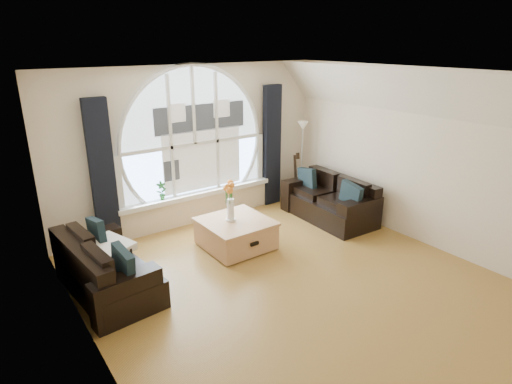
% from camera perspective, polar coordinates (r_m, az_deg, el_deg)
% --- Properties ---
extents(ground, '(5.00, 5.50, 0.01)m').
position_cam_1_polar(ground, '(5.86, 5.22, -12.15)').
color(ground, brown).
rests_on(ground, ground).
extents(ceiling, '(5.00, 5.50, 0.01)m').
position_cam_1_polar(ceiling, '(5.01, 6.19, 15.16)').
color(ceiling, silver).
rests_on(ceiling, ground).
extents(wall_back, '(5.00, 0.01, 2.70)m').
position_cam_1_polar(wall_back, '(7.49, -8.27, 6.02)').
color(wall_back, beige).
rests_on(wall_back, ground).
extents(wall_left, '(0.01, 5.50, 2.70)m').
position_cam_1_polar(wall_left, '(4.20, -21.28, -6.08)').
color(wall_left, beige).
rests_on(wall_left, ground).
extents(wall_right, '(0.01, 5.50, 2.70)m').
position_cam_1_polar(wall_right, '(7.12, 21.12, 4.20)').
color(wall_right, beige).
rests_on(wall_right, ground).
extents(attic_slope, '(0.92, 5.50, 0.72)m').
position_cam_1_polar(attic_slope, '(6.70, 20.70, 12.12)').
color(attic_slope, silver).
rests_on(attic_slope, ground).
extents(arched_window, '(2.60, 0.06, 2.15)m').
position_cam_1_polar(arched_window, '(7.41, -8.27, 8.05)').
color(arched_window, silver).
rests_on(arched_window, wall_back).
extents(window_sill, '(2.90, 0.22, 0.08)m').
position_cam_1_polar(window_sill, '(7.64, -7.62, -0.25)').
color(window_sill, white).
rests_on(window_sill, wall_back).
extents(window_frame, '(2.76, 0.08, 2.15)m').
position_cam_1_polar(window_frame, '(7.38, -8.16, 8.01)').
color(window_frame, white).
rests_on(window_frame, wall_back).
extents(neighbor_house, '(1.70, 0.02, 1.50)m').
position_cam_1_polar(neighbor_house, '(7.49, -7.14, 7.24)').
color(neighbor_house, silver).
rests_on(neighbor_house, wall_back).
extents(curtain_left, '(0.35, 0.12, 2.30)m').
position_cam_1_polar(curtain_left, '(6.88, -19.61, 2.13)').
color(curtain_left, black).
rests_on(curtain_left, ground).
extents(curtain_right, '(0.35, 0.12, 2.30)m').
position_cam_1_polar(curtain_right, '(8.27, 2.10, 6.06)').
color(curtain_right, black).
rests_on(curtain_right, ground).
extents(sofa_left, '(0.98, 1.71, 0.73)m').
position_cam_1_polar(sofa_left, '(5.82, -19.08, -8.97)').
color(sofa_left, black).
rests_on(sofa_left, ground).
extents(sofa_right, '(0.91, 1.72, 0.75)m').
position_cam_1_polar(sofa_right, '(7.81, 9.64, -0.77)').
color(sofa_right, black).
rests_on(sofa_right, ground).
extents(coffee_chest, '(1.01, 1.01, 0.49)m').
position_cam_1_polar(coffee_chest, '(6.73, -2.68, -5.37)').
color(coffee_chest, '#B57C4C').
rests_on(coffee_chest, ground).
extents(throw_blanket, '(0.72, 0.72, 0.10)m').
position_cam_1_polar(throw_blanket, '(6.02, -19.10, -6.93)').
color(throw_blanket, silver).
rests_on(throw_blanket, sofa_left).
extents(vase_flowers, '(0.24, 0.24, 0.70)m').
position_cam_1_polar(vase_flowers, '(6.50, -3.42, -0.61)').
color(vase_flowers, white).
rests_on(vase_flowers, coffee_chest).
extents(floor_lamp, '(0.24, 0.24, 1.60)m').
position_cam_1_polar(floor_lamp, '(8.53, 6.04, 3.95)').
color(floor_lamp, '#B2B2B2').
rests_on(floor_lamp, ground).
extents(guitar, '(0.42, 0.35, 1.06)m').
position_cam_1_polar(guitar, '(8.41, 4.95, 1.84)').
color(guitar, olive).
rests_on(guitar, ground).
extents(potted_plant, '(0.17, 0.12, 0.32)m').
position_cam_1_polar(potted_plant, '(7.31, -12.38, 0.19)').
color(potted_plant, '#1E6023').
rests_on(potted_plant, window_sill).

